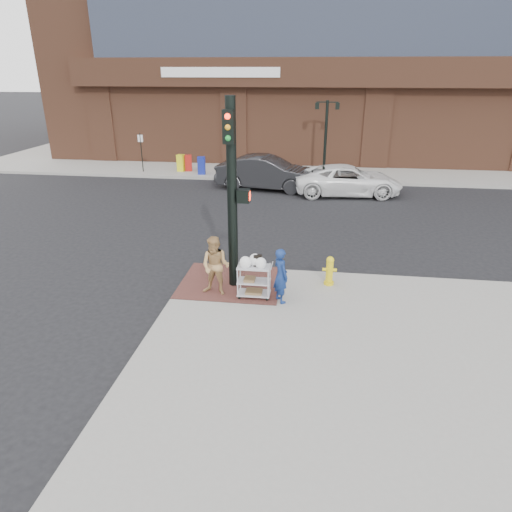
# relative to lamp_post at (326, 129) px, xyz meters

# --- Properties ---
(ground) EXTENTS (220.00, 220.00, 0.00)m
(ground) POSITION_rel_lamp_post_xyz_m (-2.00, -16.00, -2.62)
(ground) COLOR black
(ground) RESTS_ON ground
(sidewalk_far) EXTENTS (65.00, 36.00, 0.15)m
(sidewalk_far) POSITION_rel_lamp_post_xyz_m (10.50, 16.00, -2.54)
(sidewalk_far) COLOR gray
(sidewalk_far) RESTS_ON ground
(brick_curb_ramp) EXTENTS (2.80, 2.40, 0.01)m
(brick_curb_ramp) POSITION_rel_lamp_post_xyz_m (-2.60, -15.10, -2.46)
(brick_curb_ramp) COLOR #522B26
(brick_curb_ramp) RESTS_ON sidewalk_near
(lamp_post) EXTENTS (1.32, 0.22, 4.00)m
(lamp_post) POSITION_rel_lamp_post_xyz_m (0.00, 0.00, 0.00)
(lamp_post) COLOR black
(lamp_post) RESTS_ON sidewalk_far
(parking_sign) EXTENTS (0.05, 0.05, 2.20)m
(parking_sign) POSITION_rel_lamp_post_xyz_m (-10.50, -1.00, -1.37)
(parking_sign) COLOR black
(parking_sign) RESTS_ON sidewalk_far
(traffic_signal_pole) EXTENTS (0.61, 0.51, 5.00)m
(traffic_signal_pole) POSITION_rel_lamp_post_xyz_m (-2.48, -15.23, 0.21)
(traffic_signal_pole) COLOR black
(traffic_signal_pole) RESTS_ON sidewalk_near
(woman_blue) EXTENTS (0.59, 0.64, 1.46)m
(woman_blue) POSITION_rel_lamp_post_xyz_m (-1.13, -16.02, -1.74)
(woman_blue) COLOR navy
(woman_blue) RESTS_ON sidewalk_near
(pedestrian_tan) EXTENTS (0.87, 0.73, 1.60)m
(pedestrian_tan) POSITION_rel_lamp_post_xyz_m (-2.86, -15.82, -1.67)
(pedestrian_tan) COLOR #AD8451
(pedestrian_tan) RESTS_ON sidewalk_near
(sedan_dark) EXTENTS (5.32, 2.55, 1.68)m
(sedan_dark) POSITION_rel_lamp_post_xyz_m (-2.89, -3.64, -1.78)
(sedan_dark) COLOR black
(sedan_dark) RESTS_ON ground
(minivan_white) EXTENTS (5.35, 2.83, 1.43)m
(minivan_white) POSITION_rel_lamp_post_xyz_m (1.15, -4.21, -1.90)
(minivan_white) COLOR white
(minivan_white) RESTS_ON ground
(utility_cart) EXTENTS (0.85, 0.48, 1.18)m
(utility_cart) POSITION_rel_lamp_post_xyz_m (-1.84, -15.87, -1.93)
(utility_cart) COLOR #B4B3B9
(utility_cart) RESTS_ON sidewalk_near
(fire_hydrant) EXTENTS (0.39, 0.28, 0.84)m
(fire_hydrant) POSITION_rel_lamp_post_xyz_m (0.13, -14.84, -2.04)
(fire_hydrant) COLOR yellow
(fire_hydrant) RESTS_ON sidewalk_near
(newsbox_red) EXTENTS (0.46, 0.43, 0.93)m
(newsbox_red) POSITION_rel_lamp_post_xyz_m (-7.89, -0.47, -2.00)
(newsbox_red) COLOR #AD1A13
(newsbox_red) RESTS_ON sidewalk_far
(newsbox_yellow) EXTENTS (0.47, 0.43, 0.97)m
(newsbox_yellow) POSITION_rel_lamp_post_xyz_m (-8.30, -0.62, -1.99)
(newsbox_yellow) COLOR yellow
(newsbox_yellow) RESTS_ON sidewalk_far
(newsbox_blue) EXTENTS (0.46, 0.43, 0.99)m
(newsbox_blue) POSITION_rel_lamp_post_xyz_m (-6.91, -1.25, -1.98)
(newsbox_blue) COLOR navy
(newsbox_blue) RESTS_ON sidewalk_far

